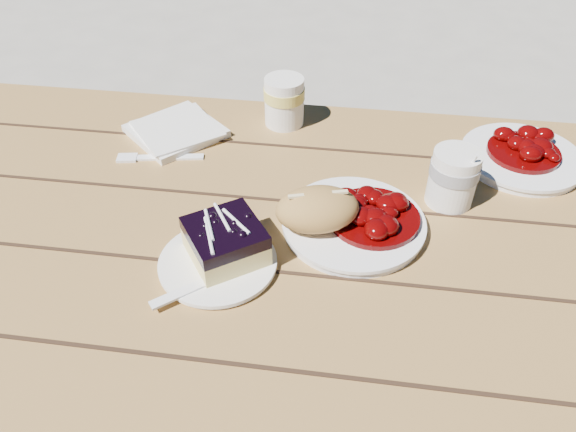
# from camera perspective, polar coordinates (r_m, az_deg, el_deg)

# --- Properties ---
(picnic_table) EXTENTS (2.00, 1.55, 0.75)m
(picnic_table) POSITION_cam_1_polar(r_m,az_deg,el_deg) (0.97, 4.62, -9.36)
(picnic_table) COLOR brown
(picnic_table) RESTS_ON ground
(main_plate) EXTENTS (0.22, 0.22, 0.02)m
(main_plate) POSITION_cam_1_polar(r_m,az_deg,el_deg) (0.87, 6.64, -0.84)
(main_plate) COLOR white
(main_plate) RESTS_ON picnic_table
(goulash_stew) EXTENTS (0.14, 0.14, 0.04)m
(goulash_stew) POSITION_cam_1_polar(r_m,az_deg,el_deg) (0.86, 8.80, 0.65)
(goulash_stew) COLOR #520203
(goulash_stew) RESTS_ON main_plate
(bread_roll) EXTENTS (0.14, 0.12, 0.06)m
(bread_roll) POSITION_cam_1_polar(r_m,az_deg,el_deg) (0.83, 3.01, 0.69)
(bread_roll) COLOR #AD8242
(bread_roll) RESTS_ON main_plate
(dessert_plate) EXTENTS (0.16, 0.16, 0.01)m
(dessert_plate) POSITION_cam_1_polar(r_m,az_deg,el_deg) (0.81, -7.13, -4.82)
(dessert_plate) COLOR white
(dessert_plate) RESTS_ON picnic_table
(blueberry_cake) EXTENTS (0.14, 0.14, 0.06)m
(blueberry_cake) POSITION_cam_1_polar(r_m,az_deg,el_deg) (0.80, -6.38, -2.50)
(blueberry_cake) COLOR #E9D67F
(blueberry_cake) RESTS_ON dessert_plate
(fork_dessert) EXTENTS (0.14, 0.12, 0.00)m
(fork_dessert) POSITION_cam_1_polar(r_m,az_deg,el_deg) (0.78, -9.56, -7.12)
(fork_dessert) COLOR white
(fork_dessert) RESTS_ON dessert_plate
(coffee_cup) EXTENTS (0.08, 0.08, 0.09)m
(coffee_cup) POSITION_cam_1_polar(r_m,az_deg,el_deg) (0.93, 16.42, 3.74)
(coffee_cup) COLOR white
(coffee_cup) RESTS_ON picnic_table
(napkin_stack) EXTENTS (0.21, 0.21, 0.01)m
(napkin_stack) POSITION_cam_1_polar(r_m,az_deg,el_deg) (1.10, -11.31, 8.46)
(napkin_stack) COLOR white
(napkin_stack) RESTS_ON picnic_table
(fork_table) EXTENTS (0.16, 0.05, 0.00)m
(fork_table) POSITION_cam_1_polar(r_m,az_deg,el_deg) (1.04, -12.01, 5.87)
(fork_table) COLOR white
(fork_table) RESTS_ON picnic_table
(second_plate) EXTENTS (0.21, 0.21, 0.02)m
(second_plate) POSITION_cam_1_polar(r_m,az_deg,el_deg) (1.09, 22.62, 5.43)
(second_plate) COLOR white
(second_plate) RESTS_ON picnic_table
(second_stew) EXTENTS (0.13, 0.13, 0.04)m
(second_stew) POSITION_cam_1_polar(r_m,az_deg,el_deg) (1.07, 23.01, 6.69)
(second_stew) COLOR #520203
(second_stew) RESTS_ON second_plate
(second_cup) EXTENTS (0.08, 0.08, 0.09)m
(second_cup) POSITION_cam_1_polar(r_m,az_deg,el_deg) (1.10, -0.38, 11.56)
(second_cup) COLOR white
(second_cup) RESTS_ON picnic_table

